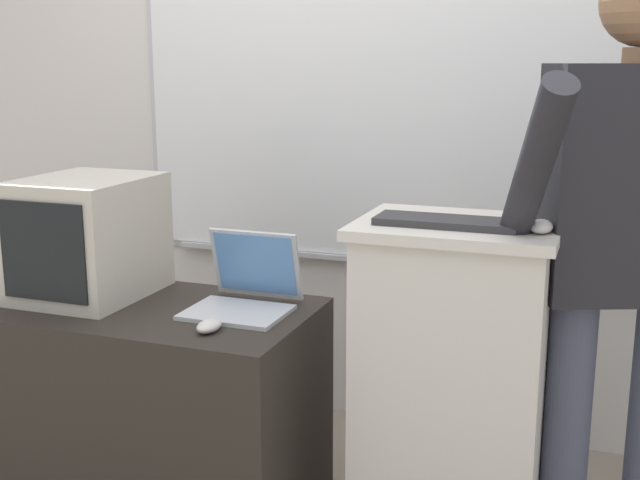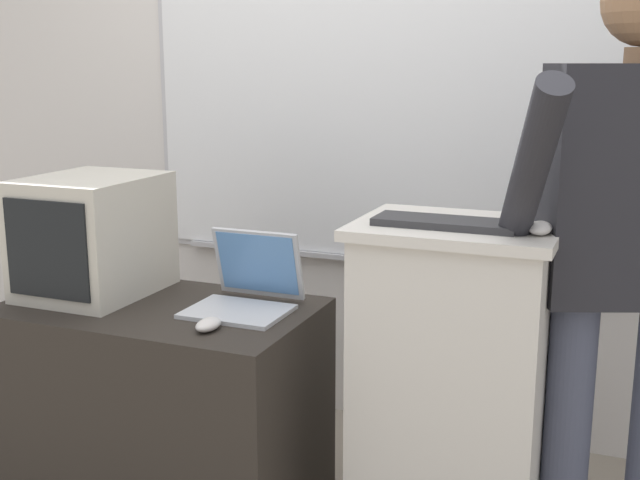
{
  "view_description": "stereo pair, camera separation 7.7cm",
  "coord_description": "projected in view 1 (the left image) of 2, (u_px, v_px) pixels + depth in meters",
  "views": [
    {
      "loc": [
        0.89,
        -1.71,
        1.46
      ],
      "look_at": [
        0.11,
        0.41,
        0.96
      ],
      "focal_mm": 45.0,
      "sensor_mm": 36.0,
      "label": 1
    },
    {
      "loc": [
        0.96,
        -1.68,
        1.46
      ],
      "look_at": [
        0.11,
        0.41,
        0.96
      ],
      "focal_mm": 45.0,
      "sensor_mm": 36.0,
      "label": 2
    }
  ],
  "objects": [
    {
      "name": "back_wall",
      "position": [
        382.0,
        65.0,
        3.13
      ],
      "size": [
        6.4,
        0.17,
        2.92
      ],
      "color": "silver",
      "rests_on": "ground_plane"
    },
    {
      "name": "lectern_podium",
      "position": [
        452.0,
        396.0,
        2.32
      ],
      "size": [
        0.55,
        0.45,
        1.03
      ],
      "color": "beige",
      "rests_on": "ground_plane"
    },
    {
      "name": "side_desk",
      "position": [
        161.0,
        416.0,
        2.55
      ],
      "size": [
        0.96,
        0.57,
        0.73
      ],
      "color": "#28231E",
      "rests_on": "ground_plane"
    },
    {
      "name": "person_presenter",
      "position": [
        625.0,
        236.0,
        2.15
      ],
      "size": [
        0.62,
        0.67,
        1.73
      ],
      "rotation": [
        0.0,
        0.0,
        0.38
      ],
      "color": "#474C60",
      "rests_on": "ground_plane"
    },
    {
      "name": "laptop",
      "position": [
        247.0,
        287.0,
        2.45
      ],
      "size": [
        0.3,
        0.3,
        0.23
      ],
      "color": "#B7BABF",
      "rests_on": "side_desk"
    },
    {
      "name": "wireless_keyboard",
      "position": [
        447.0,
        222.0,
        2.16
      ],
      "size": [
        0.38,
        0.14,
        0.02
      ],
      "color": "#2D2D30",
      "rests_on": "lectern_podium"
    },
    {
      "name": "computer_mouse_by_laptop",
      "position": [
        209.0,
        326.0,
        2.24
      ],
      "size": [
        0.06,
        0.1,
        0.03
      ],
      "color": "silver",
      "rests_on": "side_desk"
    },
    {
      "name": "computer_mouse_by_keyboard",
      "position": [
        541.0,
        226.0,
        2.06
      ],
      "size": [
        0.06,
        0.1,
        0.03
      ],
      "color": "silver",
      "rests_on": "lectern_podium"
    },
    {
      "name": "crt_monitor",
      "position": [
        88.0,
        237.0,
        2.56
      ],
      "size": [
        0.36,
        0.44,
        0.38
      ],
      "color": "#BCB7A8",
      "rests_on": "side_desk"
    }
  ]
}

